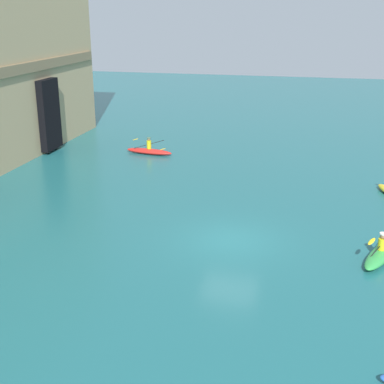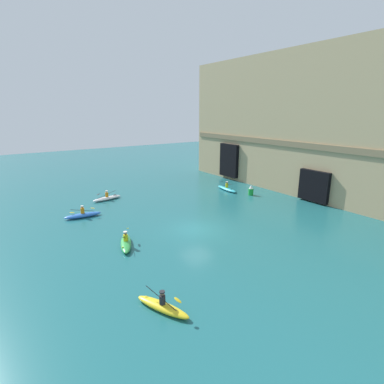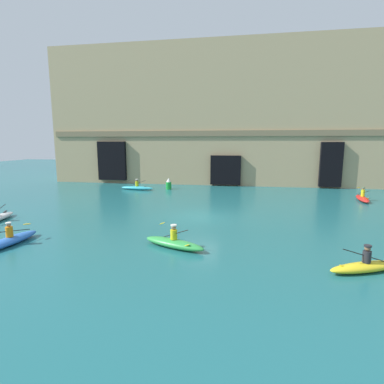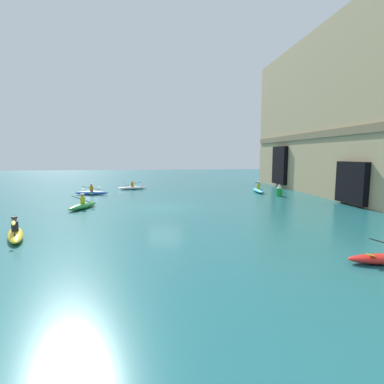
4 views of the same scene
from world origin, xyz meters
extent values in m
plane|color=#1E6066|center=(0.00, 0.00, 0.00)|extent=(120.00, 120.00, 0.00)
cube|color=tan|center=(-0.13, 18.17, 8.15)|extent=(41.10, 6.21, 16.29)
cube|color=#79674A|center=(-0.13, 15.02, 5.98)|extent=(40.27, 0.24, 0.65)
cube|color=black|center=(-12.96, 14.92, 2.75)|extent=(3.49, 0.70, 4.65)
cube|color=black|center=(0.85, 14.92, 1.84)|extent=(3.45, 0.70, 3.33)
cube|color=black|center=(12.19, 14.92, 2.61)|extent=(2.28, 0.70, 4.84)
ellipsoid|color=blue|center=(-8.47, -7.11, 0.20)|extent=(1.09, 3.36, 0.40)
cylinder|color=orange|center=(-8.47, -7.11, 0.66)|extent=(0.33, 0.33, 0.51)
sphere|color=#9E704C|center=(-8.47, -7.11, 1.02)|extent=(0.21, 0.21, 0.21)
cylinder|color=silver|center=(-8.47, -7.11, 1.11)|extent=(0.26, 0.26, 0.06)
cylinder|color=black|center=(-8.47, -7.11, 0.68)|extent=(0.73, 1.98, 0.35)
ellipsoid|color=yellow|center=(-8.16, -6.24, 0.83)|extent=(0.32, 0.48, 0.12)
ellipsoid|color=red|center=(13.07, 7.94, 0.19)|extent=(1.18, 3.44, 0.37)
cylinder|color=gold|center=(13.07, 7.94, 0.66)|extent=(0.30, 0.30, 0.58)
sphere|color=#9E704C|center=(13.07, 7.94, 1.05)|extent=(0.21, 0.21, 0.21)
cylinder|color=#4C6B4C|center=(13.07, 7.94, 1.14)|extent=(0.26, 0.26, 0.06)
cylinder|color=black|center=(13.07, 7.94, 0.69)|extent=(0.13, 2.16, 0.71)
ellipsoid|color=yellow|center=(13.03, 8.90, 0.99)|extent=(0.20, 0.44, 0.18)
ellipsoid|color=yellow|center=(13.11, 6.98, 0.39)|extent=(0.20, 0.44, 0.18)
ellipsoid|color=#33B2C6|center=(-8.25, 10.42, 0.20)|extent=(3.64, 1.11, 0.39)
cylinder|color=gold|center=(-8.25, 10.42, 0.65)|extent=(0.34, 0.34, 0.51)
sphere|color=brown|center=(-8.25, 10.42, 1.02)|extent=(0.23, 0.23, 0.23)
cylinder|color=silver|center=(-8.25, 10.42, 1.11)|extent=(0.29, 0.29, 0.06)
cylinder|color=black|center=(-8.25, 10.42, 0.67)|extent=(1.98, 0.14, 0.73)
ellipsoid|color=black|center=(-9.12, 10.47, 0.98)|extent=(0.44, 0.20, 0.19)
ellipsoid|color=black|center=(-7.38, 10.38, 0.36)|extent=(0.44, 0.20, 0.19)
ellipsoid|color=black|center=(-12.92, -2.34, 0.39)|extent=(0.26, 0.47, 0.15)
ellipsoid|color=green|center=(-0.39, -6.18, 0.21)|extent=(3.36, 1.94, 0.42)
cylinder|color=gold|center=(-0.39, -6.18, 0.66)|extent=(0.33, 0.33, 0.48)
sphere|color=#9E704C|center=(-0.39, -6.18, 1.01)|extent=(0.24, 0.24, 0.24)
cylinder|color=silver|center=(-0.39, -6.18, 1.11)|extent=(0.30, 0.30, 0.06)
cylinder|color=black|center=(-0.39, -6.18, 0.68)|extent=(1.61, 1.15, 0.84)
ellipsoid|color=yellow|center=(-1.09, -5.69, 1.04)|extent=(0.45, 0.39, 0.22)
ellipsoid|color=yellow|center=(0.31, -6.67, 0.32)|extent=(0.45, 0.39, 0.22)
ellipsoid|color=yellow|center=(7.63, -7.55, 0.19)|extent=(3.19, 1.86, 0.37)
cylinder|color=#232328|center=(7.63, -7.55, 0.61)|extent=(0.31, 0.31, 0.47)
sphere|color=brown|center=(7.63, -7.55, 0.96)|extent=(0.23, 0.23, 0.23)
cylinder|color=#232328|center=(7.63, -7.55, 1.05)|extent=(0.28, 0.28, 0.06)
cylinder|color=black|center=(7.63, -7.55, 0.63)|extent=(2.05, 0.82, 0.78)
ellipsoid|color=yellow|center=(6.73, -7.90, 0.30)|extent=(0.47, 0.32, 0.19)
cylinder|color=green|center=(-5.03, 11.39, 0.39)|extent=(0.59, 0.59, 0.78)
cone|color=white|center=(-5.03, 11.39, 1.00)|extent=(0.50, 0.50, 0.44)
camera|label=1|loc=(-21.12, -3.35, 9.60)|focal=50.00mm
camera|label=2|loc=(19.13, -13.65, 9.71)|focal=28.00mm
camera|label=3|loc=(2.77, -19.59, 5.02)|focal=28.00mm
camera|label=4|loc=(22.75, -0.88, 4.04)|focal=28.00mm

